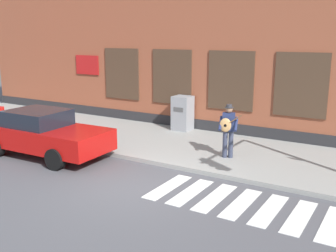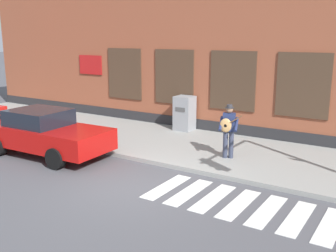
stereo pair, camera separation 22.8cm
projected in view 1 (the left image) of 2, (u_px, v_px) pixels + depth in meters
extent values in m
plane|color=#4C4C51|center=(138.00, 186.00, 10.46)|extent=(160.00, 160.00, 0.00)
cube|color=gray|center=(204.00, 149.00, 13.72)|extent=(28.00, 4.52, 0.13)
cube|color=brown|center=(250.00, 47.00, 16.50)|extent=(28.00, 4.00, 6.87)
cube|color=#28282B|center=(229.00, 130.00, 15.54)|extent=(28.00, 0.04, 0.55)
cube|color=#473323|center=(122.00, 74.00, 17.76)|extent=(1.85, 0.06, 2.27)
cube|color=black|center=(122.00, 74.00, 17.75)|extent=(1.73, 0.03, 2.15)
cube|color=#473323|center=(172.00, 77.00, 16.42)|extent=(1.85, 0.06, 2.27)
cube|color=black|center=(172.00, 77.00, 16.41)|extent=(1.73, 0.03, 2.15)
cube|color=#473323|center=(231.00, 81.00, 15.09)|extent=(1.85, 0.06, 2.27)
cube|color=black|center=(231.00, 81.00, 15.08)|extent=(1.73, 0.03, 2.15)
cube|color=#473323|center=(301.00, 85.00, 13.75)|extent=(1.85, 0.06, 2.27)
cube|color=black|center=(301.00, 85.00, 13.75)|extent=(1.73, 0.03, 2.15)
cube|color=red|center=(87.00, 65.00, 18.72)|extent=(1.40, 0.04, 0.90)
cube|color=silver|center=(168.00, 187.00, 10.42)|extent=(0.42, 1.90, 0.01)
cube|color=silver|center=(191.00, 192.00, 10.07)|extent=(0.42, 1.90, 0.01)
cube|color=silver|center=(215.00, 198.00, 9.73)|extent=(0.42, 1.90, 0.01)
cube|color=silver|center=(241.00, 204.00, 9.38)|extent=(0.42, 1.90, 0.01)
cube|color=silver|center=(269.00, 210.00, 9.04)|extent=(0.42, 1.90, 0.01)
cube|color=silver|center=(300.00, 217.00, 8.69)|extent=(0.42, 1.90, 0.01)
cube|color=silver|center=(332.00, 224.00, 8.35)|extent=(0.42, 1.90, 0.01)
cube|color=#B20F0C|center=(44.00, 136.00, 12.99)|extent=(4.67, 2.01, 0.68)
cube|color=black|center=(37.00, 118.00, 12.97)|extent=(1.90, 1.65, 0.52)
cube|color=silver|center=(109.00, 139.00, 12.38)|extent=(0.07, 0.24, 0.12)
cube|color=red|center=(12.00, 124.00, 14.53)|extent=(0.07, 0.24, 0.12)
cube|color=silver|center=(85.00, 148.00, 11.41)|extent=(0.07, 0.24, 0.12)
cylinder|color=black|center=(93.00, 145.00, 13.17)|extent=(0.67, 0.26, 0.66)
cylinder|color=black|center=(55.00, 159.00, 11.69)|extent=(0.67, 0.26, 0.66)
cylinder|color=black|center=(37.00, 136.00, 14.44)|extent=(0.67, 0.26, 0.66)
cylinder|color=#33384C|center=(231.00, 144.00, 12.40)|extent=(0.15, 0.15, 0.87)
cylinder|color=#33384C|center=(225.00, 144.00, 12.43)|extent=(0.15, 0.15, 0.87)
cube|color=navy|center=(229.00, 122.00, 12.26)|extent=(0.43, 0.32, 0.57)
sphere|color=#9E7051|center=(229.00, 109.00, 12.17)|extent=(0.22, 0.22, 0.22)
cylinder|color=#333338|center=(229.00, 107.00, 12.16)|extent=(0.27, 0.28, 0.02)
cylinder|color=#333338|center=(229.00, 106.00, 12.15)|extent=(0.18, 0.18, 0.09)
cylinder|color=navy|center=(236.00, 124.00, 12.12)|extent=(0.23, 0.51, 0.39)
cylinder|color=navy|center=(221.00, 123.00, 12.23)|extent=(0.23, 0.51, 0.39)
ellipsoid|color=tan|center=(225.00, 125.00, 12.13)|extent=(0.38, 0.22, 0.44)
cylinder|color=black|center=(225.00, 126.00, 12.07)|extent=(0.09, 0.04, 0.09)
cylinder|color=brown|center=(234.00, 120.00, 12.00)|extent=(0.46, 0.17, 0.34)
cube|color=gray|center=(183.00, 113.00, 16.00)|extent=(0.73, 0.68, 1.40)
cube|color=#4C4C4C|center=(178.00, 109.00, 15.66)|extent=(0.44, 0.02, 0.16)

